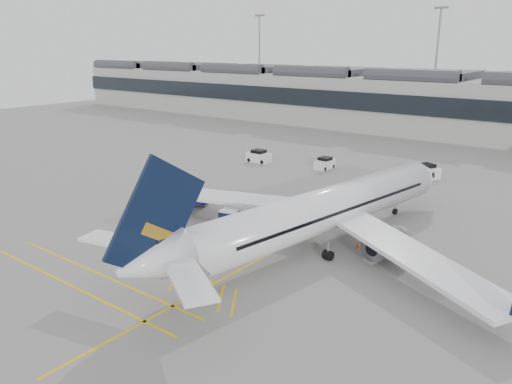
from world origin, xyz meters
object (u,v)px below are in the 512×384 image
Objects in this scene: belt_loader at (310,210)px; ramp_agent_a at (223,216)px; airliner_main at (320,212)px; ramp_agent_b at (249,218)px; baggage_cart_a at (302,210)px; pushback_tug at (152,212)px.

ramp_agent_a is at bearing -138.63° from belt_loader.
airliner_main reaches higher than ramp_agent_b.
ramp_agent_b is (-8.01, 0.07, -2.36)m from airliner_main.
airliner_main is 17.90× the size of baggage_cart_a.
airliner_main is 8.45m from belt_loader.
airliner_main is 18.38m from pushback_tug.
ramp_agent_a is (-5.33, -7.83, 0.36)m from belt_loader.
belt_loader is 1.65m from baggage_cart_a.
baggage_cart_a is at bearing -10.02° from ramp_agent_a.
pushback_tug is at bearing -157.81° from airliner_main.
baggage_cart_a is 8.21m from ramp_agent_a.
ramp_agent_a reaches higher than baggage_cart_a.
ramp_agent_a is at bearing -162.65° from airliner_main.
belt_loader is 2.37× the size of baggage_cart_a.
ramp_agent_b is at bearing -171.00° from airliner_main.
pushback_tug is at bearing 139.44° from ramp_agent_a.
ramp_agent_b is at bearing -25.34° from ramp_agent_a.
pushback_tug is (-12.91, -8.83, -0.44)m from baggage_cart_a.
baggage_cart_a is at bearing -104.07° from belt_loader.
ramp_agent_b is 0.62× the size of pushback_tug.
belt_loader reaches higher than ramp_agent_b.
belt_loader is 3.25× the size of ramp_agent_b.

